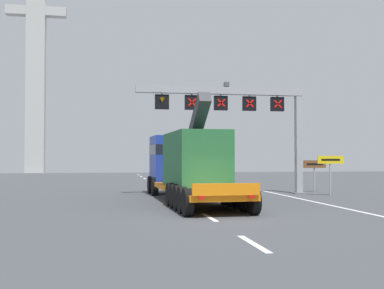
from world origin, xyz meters
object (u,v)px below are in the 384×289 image
at_px(tourist_info_sign_brown, 315,168).
at_px(bridge_pylon_distant, 36,40).
at_px(exit_sign_yellow, 330,165).
at_px(overhead_lane_gantry, 242,108).
at_px(heavy_haul_truck_orange, 185,163).

xyz_separation_m(tourist_info_sign_brown, bridge_pylon_distant, (-24.71, 46.54, 18.89)).
bearing_deg(bridge_pylon_distant, exit_sign_yellow, -63.61).
xyz_separation_m(exit_sign_yellow, bridge_pylon_distant, (-24.48, 49.33, 18.67)).
height_order(exit_sign_yellow, tourist_info_sign_brown, exit_sign_yellow).
height_order(overhead_lane_gantry, bridge_pylon_distant, bridge_pylon_distant).
xyz_separation_m(heavy_haul_truck_orange, exit_sign_yellow, (9.09, 1.28, -0.14)).
bearing_deg(overhead_lane_gantry, exit_sign_yellow, -21.51).
distance_m(overhead_lane_gantry, heavy_haul_truck_orange, 6.25).
bearing_deg(tourist_info_sign_brown, overhead_lane_gantry, -170.92).
distance_m(heavy_haul_truck_orange, tourist_info_sign_brown, 10.17).
height_order(exit_sign_yellow, bridge_pylon_distant, bridge_pylon_distant).
bearing_deg(bridge_pylon_distant, heavy_haul_truck_orange, -73.08).
bearing_deg(exit_sign_yellow, bridge_pylon_distant, 116.39).
height_order(heavy_haul_truck_orange, tourist_info_sign_brown, heavy_haul_truck_orange).
distance_m(overhead_lane_gantry, bridge_pylon_distant, 53.41).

